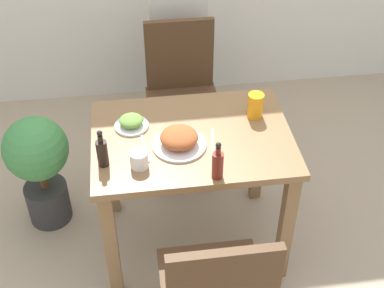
# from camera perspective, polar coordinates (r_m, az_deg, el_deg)

# --- Properties ---
(ground_plane) EXTENTS (16.00, 16.00, 0.00)m
(ground_plane) POSITION_cam_1_polar(r_m,az_deg,el_deg) (2.96, -0.00, -10.03)
(ground_plane) COLOR tan
(dining_table) EXTENTS (0.92, 0.66, 0.72)m
(dining_table) POSITION_cam_1_polar(r_m,az_deg,el_deg) (2.54, -0.00, -1.39)
(dining_table) COLOR olive
(dining_table) RESTS_ON ground_plane
(chair_far) EXTENTS (0.42, 0.42, 0.89)m
(chair_far) POSITION_cam_1_polar(r_m,az_deg,el_deg) (3.15, -1.07, 5.83)
(chair_far) COLOR #4C331E
(chair_far) RESTS_ON ground_plane
(food_plate) EXTENTS (0.24, 0.24, 0.09)m
(food_plate) POSITION_cam_1_polar(r_m,az_deg,el_deg) (2.38, -1.38, 0.51)
(food_plate) COLOR white
(food_plate) RESTS_ON dining_table
(side_plate) EXTENTS (0.16, 0.16, 0.06)m
(side_plate) POSITION_cam_1_polar(r_m,az_deg,el_deg) (2.51, -6.50, 2.31)
(side_plate) COLOR white
(side_plate) RESTS_ON dining_table
(drink_cup) EXTENTS (0.08, 0.08, 0.08)m
(drink_cup) POSITION_cam_1_polar(r_m,az_deg,el_deg) (2.28, -5.67, -1.66)
(drink_cup) COLOR white
(drink_cup) RESTS_ON dining_table
(juice_glass) EXTENTS (0.08, 0.08, 0.12)m
(juice_glass) POSITION_cam_1_polar(r_m,az_deg,el_deg) (2.56, 6.78, 4.11)
(juice_glass) COLOR orange
(juice_glass) RESTS_ON dining_table
(sauce_bottle) EXTENTS (0.05, 0.05, 0.18)m
(sauce_bottle) POSITION_cam_1_polar(r_m,az_deg,el_deg) (2.20, 2.76, -2.13)
(sauce_bottle) COLOR maroon
(sauce_bottle) RESTS_ON dining_table
(condiment_bottle) EXTENTS (0.05, 0.05, 0.18)m
(condiment_bottle) POSITION_cam_1_polar(r_m,az_deg,el_deg) (2.29, -9.56, -0.83)
(condiment_bottle) COLOR black
(condiment_bottle) RESTS_ON dining_table
(fork_utensil) EXTENTS (0.03, 0.19, 0.00)m
(fork_utensil) POSITION_cam_1_polar(r_m,az_deg,el_deg) (2.39, -4.99, -0.46)
(fork_utensil) COLOR silver
(fork_utensil) RESTS_ON dining_table
(spoon_utensil) EXTENTS (0.04, 0.19, 0.00)m
(spoon_utensil) POSITION_cam_1_polar(r_m,az_deg,el_deg) (2.41, 2.22, 0.17)
(spoon_utensil) COLOR silver
(spoon_utensil) RESTS_ON dining_table
(potted_plant_left) EXTENTS (0.34, 0.34, 0.67)m
(potted_plant_left) POSITION_cam_1_polar(r_m,az_deg,el_deg) (2.90, -16.02, -1.95)
(potted_plant_left) COLOR #333333
(potted_plant_left) RESTS_ON ground_plane
(person_figure) EXTENTS (0.34, 0.22, 1.17)m
(person_figure) POSITION_cam_1_polar(r_m,az_deg,el_deg) (3.41, -1.57, 10.24)
(person_figure) COLOR #2D3347
(person_figure) RESTS_ON ground_plane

